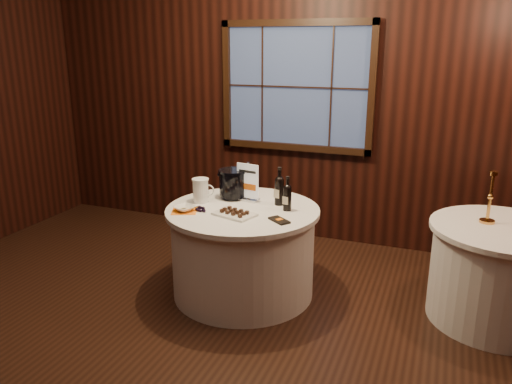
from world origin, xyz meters
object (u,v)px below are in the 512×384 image
at_px(chocolate_plate, 235,213).
at_px(cracker_bowl, 184,208).
at_px(ice_bucket, 233,183).
at_px(side_table, 498,274).
at_px(port_bottle_left, 279,189).
at_px(sign_stand, 248,188).
at_px(glass_pitcher, 201,190).
at_px(grape_bunch, 202,209).
at_px(main_table, 243,251).
at_px(port_bottle_right, 287,196).
at_px(chocolate_box, 279,220).
at_px(brass_candlestick, 489,204).

height_order(chocolate_plate, cracker_bowl, chocolate_plate).
relative_size(ice_bucket, chocolate_plate, 0.71).
bearing_deg(side_table, port_bottle_left, -176.85).
relative_size(sign_stand, glass_pitcher, 1.65).
distance_m(side_table, port_bottle_left, 1.83).
xyz_separation_m(port_bottle_left, grape_bunch, (-0.54, -0.38, -0.12)).
relative_size(main_table, port_bottle_right, 4.44).
distance_m(port_bottle_left, chocolate_plate, 0.48).
bearing_deg(chocolate_box, port_bottle_left, 145.63).
bearing_deg(grape_bunch, brass_candlestick, 14.09).
relative_size(glass_pitcher, cracker_bowl, 1.27).
bearing_deg(cracker_bowl, chocolate_box, 3.62).
xyz_separation_m(sign_stand, glass_pitcher, (-0.37, -0.18, -0.01)).
relative_size(chocolate_box, glass_pitcher, 0.88).
relative_size(port_bottle_left, chocolate_plate, 0.90).
bearing_deg(chocolate_box, ice_bucket, -179.25).
relative_size(port_bottle_right, ice_bucket, 1.12).
bearing_deg(main_table, grape_bunch, -147.79).
height_order(main_table, port_bottle_right, port_bottle_right).
distance_m(chocolate_plate, grape_bunch, 0.30).
bearing_deg(chocolate_plate, cracker_bowl, -173.01).
height_order(chocolate_plate, grape_bunch, chocolate_plate).
bearing_deg(brass_candlestick, sign_stand, -175.40).
height_order(port_bottle_left, glass_pitcher, port_bottle_left).
relative_size(chocolate_box, brass_candlestick, 0.45).
bearing_deg(cracker_bowl, sign_stand, 49.57).
bearing_deg(main_table, port_bottle_right, 13.17).
bearing_deg(port_bottle_right, glass_pitcher, -165.03).
xyz_separation_m(main_table, sign_stand, (-0.03, 0.21, 0.50)).
bearing_deg(port_bottle_left, cracker_bowl, -127.19).
height_order(port_bottle_right, chocolate_box, port_bottle_right).
bearing_deg(sign_stand, side_table, 12.21).
height_order(chocolate_plate, brass_candlestick, brass_candlestick).
xyz_separation_m(sign_stand, cracker_bowl, (-0.38, -0.45, -0.09)).
relative_size(chocolate_plate, glass_pitcher, 1.76).
xyz_separation_m(port_bottle_right, grape_bunch, (-0.65, -0.26, -0.11)).
bearing_deg(port_bottle_left, ice_bucket, -163.88).
relative_size(chocolate_plate, chocolate_box, 2.00).
bearing_deg(main_table, cracker_bowl, -150.06).
distance_m(ice_bucket, glass_pitcher, 0.29).
bearing_deg(cracker_bowl, grape_bunch, 24.53).
distance_m(sign_stand, ice_bucket, 0.16).
bearing_deg(cracker_bowl, glass_pitcher, 86.72).
distance_m(chocolate_box, brass_candlestick, 1.59).
height_order(chocolate_plate, chocolate_box, chocolate_plate).
bearing_deg(brass_candlestick, chocolate_plate, -163.59).
relative_size(side_table, cracker_bowl, 6.62).
bearing_deg(glass_pitcher, port_bottle_left, -1.00).
bearing_deg(brass_candlestick, main_table, -169.07).
xyz_separation_m(glass_pitcher, cracker_bowl, (-0.02, -0.27, -0.08)).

